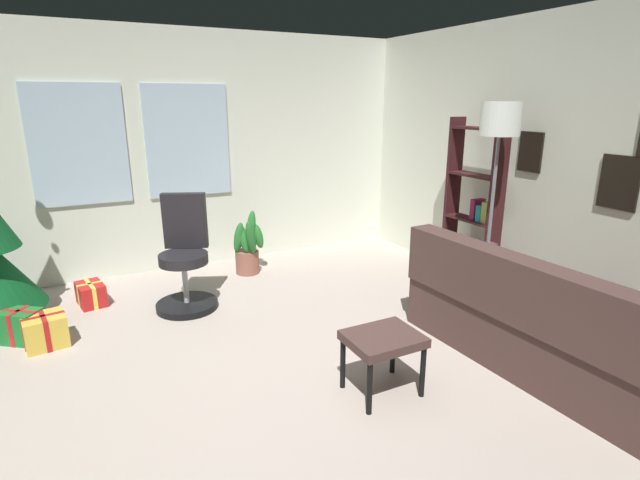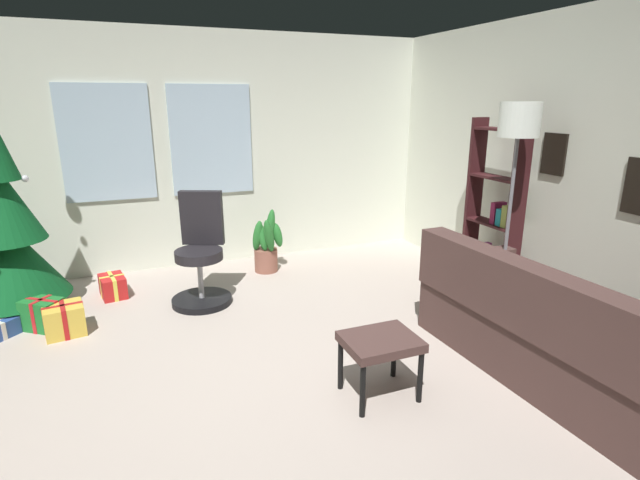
% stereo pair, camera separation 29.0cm
% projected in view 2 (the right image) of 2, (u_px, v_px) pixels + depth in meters
% --- Properties ---
extents(ground_plane, '(5.41, 5.81, 0.10)m').
position_uv_depth(ground_plane, '(281.00, 400.00, 3.25)').
color(ground_plane, '#B1A298').
extents(wall_back_with_windows, '(5.41, 0.12, 2.60)m').
position_uv_depth(wall_back_with_windows, '(198.00, 151.00, 5.49)').
color(wall_back_with_windows, silver).
rests_on(wall_back_with_windows, ground_plane).
extents(wall_right_with_frames, '(0.12, 5.81, 2.60)m').
position_uv_depth(wall_right_with_frames, '(610.00, 174.00, 3.85)').
color(wall_right_with_frames, silver).
rests_on(wall_right_with_frames, ground_plane).
extents(couch, '(1.68, 2.09, 0.86)m').
position_uv_depth(couch, '(583.00, 339.00, 3.33)').
color(couch, '#47302D').
rests_on(couch, ground_plane).
extents(footstool, '(0.47, 0.39, 0.42)m').
position_uv_depth(footstool, '(380.00, 346.00, 3.12)').
color(footstool, '#47302D').
rests_on(footstool, ground_plane).
extents(holiday_tree, '(0.93, 0.93, 2.38)m').
position_uv_depth(holiday_tree, '(4.00, 228.00, 4.22)').
color(holiday_tree, '#4C331E').
rests_on(holiday_tree, ground_plane).
extents(gift_box_red, '(0.27, 0.35, 0.22)m').
position_uv_depth(gift_box_red, '(113.00, 286.00, 4.80)').
color(gift_box_red, red).
rests_on(gift_box_red, ground_plane).
extents(gift_box_green, '(0.37, 0.35, 0.27)m').
position_uv_depth(gift_box_green, '(43.00, 314.00, 4.11)').
color(gift_box_green, '#1E722D').
rests_on(gift_box_green, ground_plane).
extents(gift_box_gold, '(0.34, 0.32, 0.26)m').
position_uv_depth(gift_box_gold, '(64.00, 320.00, 4.02)').
color(gift_box_gold, gold).
rests_on(gift_box_gold, ground_plane).
extents(office_chair, '(0.56, 0.58, 1.05)m').
position_uv_depth(office_chair, '(201.00, 260.00, 4.60)').
color(office_chair, black).
rests_on(office_chair, ground_plane).
extents(bookshelf, '(0.18, 0.64, 1.70)m').
position_uv_depth(bookshelf, '(494.00, 218.00, 4.75)').
color(bookshelf, '#341416').
rests_on(bookshelf, ground_plane).
extents(floor_lamp, '(0.33, 0.33, 1.86)m').
position_uv_depth(floor_lamp, '(518.00, 139.00, 3.98)').
color(floor_lamp, slate).
rests_on(floor_lamp, ground_plane).
extents(potted_plant, '(0.41, 0.38, 0.70)m').
position_uv_depth(potted_plant, '(267.00, 247.00, 5.44)').
color(potted_plant, '#8E5545').
rests_on(potted_plant, ground_plane).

